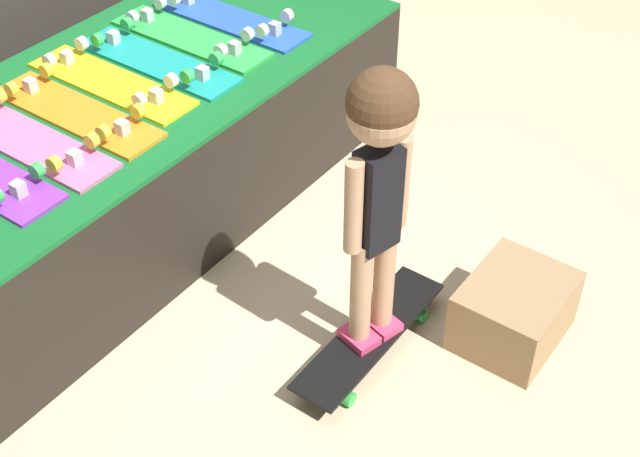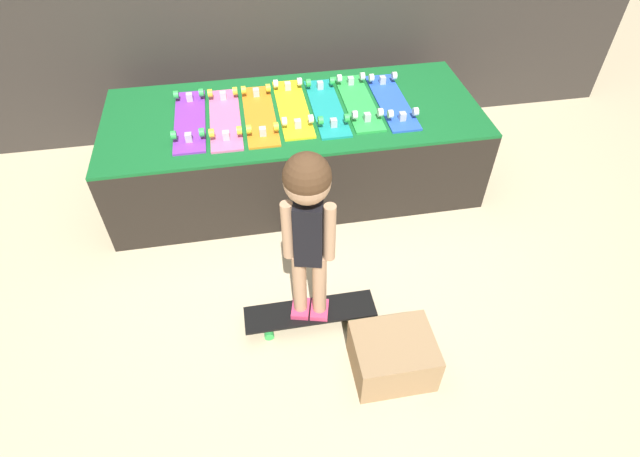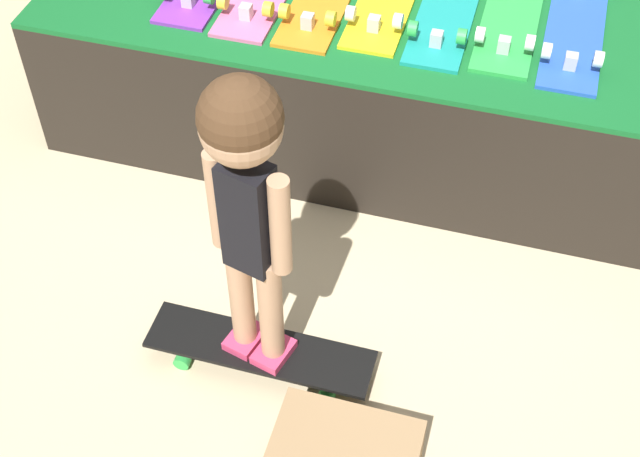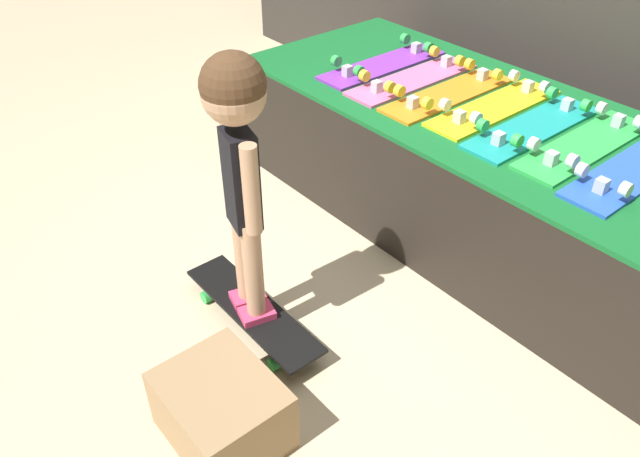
# 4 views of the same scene
# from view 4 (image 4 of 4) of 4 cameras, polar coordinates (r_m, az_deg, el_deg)

# --- Properties ---
(ground_plane) EXTENTS (16.00, 16.00, 0.00)m
(ground_plane) POSITION_cam_4_polar(r_m,az_deg,el_deg) (2.81, 6.16, -3.65)
(ground_plane) COLOR beige
(display_rack) EXTENTS (2.47, 1.01, 0.59)m
(display_rack) POSITION_cam_4_polar(r_m,az_deg,el_deg) (3.02, 14.44, 5.33)
(display_rack) COLOR black
(display_rack) RESTS_ON ground_plane
(skateboard_purple_on_rack) EXTENTS (0.19, 0.73, 0.09)m
(skateboard_purple_on_rack) POSITION_cam_4_polar(r_m,az_deg,el_deg) (3.26, 5.77, 14.80)
(skateboard_purple_on_rack) COLOR purple
(skateboard_purple_on_rack) RESTS_ON display_rack
(skateboard_pink_on_rack) EXTENTS (0.19, 0.73, 0.09)m
(skateboard_pink_on_rack) POSITION_cam_4_polar(r_m,az_deg,el_deg) (3.11, 8.47, 13.47)
(skateboard_pink_on_rack) COLOR pink
(skateboard_pink_on_rack) RESTS_ON display_rack
(skateboard_orange_on_rack) EXTENTS (0.19, 0.73, 0.09)m
(skateboard_orange_on_rack) POSITION_cam_4_polar(r_m,az_deg,el_deg) (2.98, 11.67, 12.08)
(skateboard_orange_on_rack) COLOR orange
(skateboard_orange_on_rack) RESTS_ON display_rack
(skateboard_yellow_on_rack) EXTENTS (0.19, 0.73, 0.09)m
(skateboard_yellow_on_rack) POSITION_cam_4_polar(r_m,az_deg,el_deg) (2.90, 15.67, 10.75)
(skateboard_yellow_on_rack) COLOR yellow
(skateboard_yellow_on_rack) RESTS_ON display_rack
(skateboard_teal_on_rack) EXTENTS (0.19, 0.73, 0.09)m
(skateboard_teal_on_rack) POSITION_cam_4_polar(r_m,az_deg,el_deg) (2.77, 18.94, 8.88)
(skateboard_teal_on_rack) COLOR teal
(skateboard_teal_on_rack) RESTS_ON display_rack
(skateboard_green_on_rack) EXTENTS (0.19, 0.73, 0.09)m
(skateboard_green_on_rack) POSITION_cam_4_polar(r_m,az_deg,el_deg) (2.70, 23.08, 7.15)
(skateboard_green_on_rack) COLOR green
(skateboard_green_on_rack) RESTS_ON display_rack
(skateboard_blue_on_rack) EXTENTS (0.19, 0.73, 0.09)m
(skateboard_blue_on_rack) POSITION_cam_4_polar(r_m,az_deg,el_deg) (2.60, 26.82, 4.93)
(skateboard_blue_on_rack) COLOR blue
(skateboard_blue_on_rack) RESTS_ON display_rack
(skateboard_on_floor) EXTENTS (0.72, 0.18, 0.09)m
(skateboard_on_floor) POSITION_cam_4_polar(r_m,az_deg,el_deg) (2.51, -6.16, -7.51)
(skateboard_on_floor) COLOR black
(skateboard_on_floor) RESTS_ON ground_plane
(child) EXTENTS (0.24, 0.21, 1.04)m
(child) POSITION_cam_4_polar(r_m,az_deg,el_deg) (2.06, -7.50, 7.59)
(child) COLOR #E03D6B
(child) RESTS_ON skateboard_on_floor
(storage_box) EXTENTS (0.40, 0.33, 0.24)m
(storage_box) POSITION_cam_4_polar(r_m,az_deg,el_deg) (2.14, -8.96, -16.12)
(storage_box) COLOR #A37F56
(storage_box) RESTS_ON ground_plane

